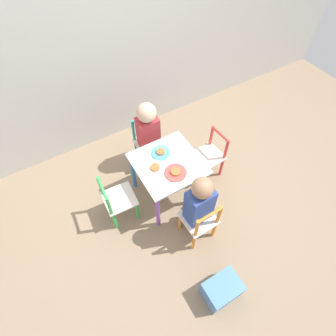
{
  "coord_description": "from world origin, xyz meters",
  "views": [
    {
      "loc": [
        -0.68,
        -1.15,
        2.22
      ],
      "look_at": [
        0.0,
        0.0,
        0.42
      ],
      "focal_mm": 28.0,
      "sensor_mm": 36.0,
      "label": 1
    }
  ],
  "objects": [
    {
      "name": "storage_bin",
      "position": [
        -0.11,
        -0.98,
        0.1
      ],
      "size": [
        0.27,
        0.2,
        0.2
      ],
      "color": "#4C7FB7",
      "rests_on": "ground_plane"
    },
    {
      "name": "child_front",
      "position": [
        0.01,
        -0.43,
        0.46
      ],
      "size": [
        0.2,
        0.22,
        0.77
      ],
      "rotation": [
        0.0,
        0.0,
        -3.11
      ],
      "color": "#7A6B5B",
      "rests_on": "ground_plane"
    },
    {
      "name": "child_back",
      "position": [
        0.04,
        0.43,
        0.47
      ],
      "size": [
        0.21,
        0.23,
        0.77
      ],
      "rotation": [
        0.0,
        0.0,
        -0.1
      ],
      "color": "#4C608E",
      "rests_on": "ground_plane"
    },
    {
      "name": "chair_red",
      "position": [
        0.49,
        0.03,
        0.25
      ],
      "size": [
        0.28,
        0.28,
        0.51
      ],
      "rotation": [
        0.0,
        0.0,
        -1.51
      ],
      "color": "silver",
      "rests_on": "ground_plane"
    },
    {
      "name": "plate_back",
      "position": [
        0.0,
        0.12,
        0.5
      ],
      "size": [
        0.16,
        0.16,
        0.03
      ],
      "color": "#4C9EE0",
      "rests_on": "kids_table"
    },
    {
      "name": "kids_table",
      "position": [
        0.0,
        0.0,
        0.41
      ],
      "size": [
        0.54,
        0.54,
        0.49
      ],
      "color": "silver",
      "rests_on": "ground_plane"
    },
    {
      "name": "ground_plane",
      "position": [
        0.0,
        0.0,
        0.0
      ],
      "size": [
        6.0,
        6.0,
        0.0
      ],
      "primitive_type": "plane",
      "color": "#8C755B"
    },
    {
      "name": "plate_front",
      "position": [
        -0.0,
        -0.12,
        0.5
      ],
      "size": [
        0.18,
        0.18,
        0.03
      ],
      "color": "#E54C47",
      "rests_on": "kids_table"
    },
    {
      "name": "plate_left",
      "position": [
        -0.12,
        0.0,
        0.5
      ],
      "size": [
        0.17,
        0.17,
        0.03
      ],
      "color": "white",
      "rests_on": "kids_table"
    },
    {
      "name": "chair_orange",
      "position": [
        0.01,
        -0.49,
        0.25
      ],
      "size": [
        0.27,
        0.27,
        0.51
      ],
      "rotation": [
        0.0,
        0.0,
        -3.11
      ],
      "color": "silver",
      "rests_on": "ground_plane"
    },
    {
      "name": "chair_green",
      "position": [
        -0.49,
        0.03,
        0.25
      ],
      "size": [
        0.27,
        0.27,
        0.51
      ],
      "rotation": [
        0.0,
        0.0,
        1.51
      ],
      "color": "silver",
      "rests_on": "ground_plane"
    },
    {
      "name": "chair_teal",
      "position": [
        0.05,
        0.49,
        0.25
      ],
      "size": [
        0.28,
        0.28,
        0.51
      ],
      "rotation": [
        0.0,
        0.0,
        -0.1
      ],
      "color": "silver",
      "rests_on": "ground_plane"
    },
    {
      "name": "house_wall",
      "position": [
        0.0,
        1.05,
        1.3
      ],
      "size": [
        6.0,
        0.06,
        2.6
      ],
      "color": "beige",
      "rests_on": "ground_plane"
    }
  ]
}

